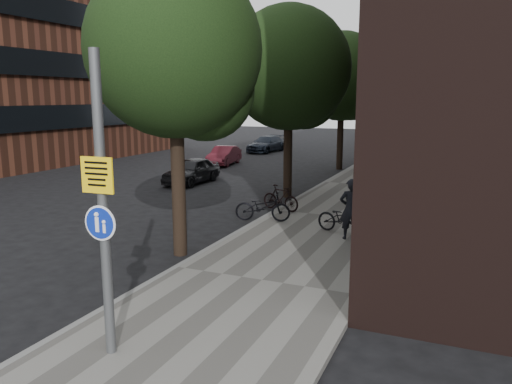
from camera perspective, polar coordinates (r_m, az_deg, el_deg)
The scene contains 15 objects.
ground at distance 8.80m, azimuth -9.65°, elevation -17.46°, with size 120.00×120.00×0.00m, color black.
sidewalk at distance 17.44m, azimuth 9.12°, elevation -2.90°, with size 4.50×60.00×0.12m, color slate.
curb_edge at distance 18.10m, azimuth 2.20°, elevation -2.25°, with size 0.15×60.00×0.13m, color slate.
street_tree_near at distance 13.07m, azimuth -8.67°, elevation 14.90°, with size 4.40×4.40×7.50m.
street_tree_mid at distance 20.79m, azimuth 4.10°, elevation 13.43°, with size 5.00×5.00×7.80m.
street_tree_far at distance 29.43m, azimuth 10.00°, elevation 12.51°, with size 5.00×5.00×7.80m.
signpost at distance 7.92m, azimuth -17.08°, elevation -1.63°, with size 0.55×0.16×4.72m.
pedestrian at distance 14.50m, azimuth 10.76°, elevation -1.93°, with size 0.64×0.42×1.76m, color black.
parked_bike_facade_near at distance 15.14m, azimuth 9.99°, elevation -3.02°, with size 0.60×1.72×0.91m, color black.
parked_bike_facade_far at distance 16.04m, azimuth 13.45°, elevation -2.05°, with size 0.51×1.81×1.09m, color black.
parked_bike_curb_near at distance 16.39m, azimuth 0.77°, elevation -1.71°, with size 0.63×1.82×0.96m, color black.
parked_bike_curb_far at distance 17.94m, azimuth 2.83°, elevation -0.67°, with size 0.44×1.55×0.93m, color black.
parked_car_near at distance 24.53m, azimuth -7.38°, elevation 2.45°, with size 1.48×3.67×1.25m, color black.
parked_car_mid at distance 31.10m, azimuth -3.67°, elevation 4.18°, with size 1.22×3.51×1.16m, color maroon.
parked_car_far at distance 38.49m, azimuth 1.19°, elevation 5.51°, with size 1.71×4.20×1.22m, color black.
Camera 1 is at (4.30, -6.47, 4.14)m, focal length 35.00 mm.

